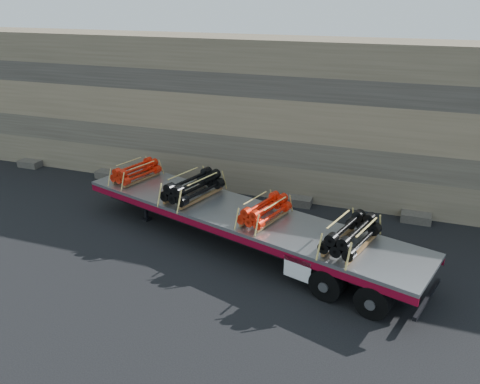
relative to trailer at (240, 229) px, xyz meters
The scene contains 7 objects.
ground 1.10m from the trailer, 155.16° to the right, with size 120.00×120.00×0.00m, color black.
rock_wall 6.80m from the trailer, 97.21° to the left, with size 44.00×3.00×7.00m, color #7A6B54.
trailer is the anchor object (origin of this frame).
bundle_front 5.62m from the trailer, 163.38° to the left, with size 1.00×2.01×0.71m, color red, non-canonical shape.
bundle_midfront 2.53m from the trailer, 163.38° to the left, with size 1.22×2.44×0.87m, color black, non-canonical shape.
bundle_midrear 1.50m from the trailer, 16.62° to the right, with size 1.01×2.02×0.72m, color red, non-canonical shape.
bundle_rear 4.45m from the trailer, 16.62° to the right, with size 1.14×2.28×0.81m, color black, non-canonical shape.
Camera 1 is at (5.97, -14.23, 8.75)m, focal length 35.00 mm.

